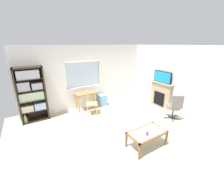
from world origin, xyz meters
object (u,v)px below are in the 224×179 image
Objects in this scene: bookshelf at (31,93)px; office_chair at (175,106)px; wooden_chair at (92,103)px; coffee_table at (147,134)px; tv at (162,77)px; fireplace at (161,95)px; desk_under_window at (87,95)px; sippy_cup at (147,133)px; plastic_drawer_unit at (102,100)px.

office_chair is (4.39, -2.66, -0.51)m from bookshelf.
bookshelf is 5.15m from office_chair.
coffee_table is at bearing -79.22° from wooden_chair.
tv is (2.87, -0.96, 0.90)m from wooden_chair.
bookshelf is at bearing 162.03° from fireplace.
desk_under_window is 0.91× the size of coffee_table.
sippy_cup is at bearing -145.84° from fireplace.
fireplace is (2.87, -1.48, -0.06)m from desk_under_window.
coffee_table is (-2.40, -1.61, -0.18)m from fireplace.
tv is at bearing 34.36° from sippy_cup.
office_chair reaches higher than plastic_drawer_unit.
tv is 0.87× the size of office_chair.
wooden_chair is 0.80× the size of fireplace.
wooden_chair is 1.82× the size of plastic_drawer_unit.
desk_under_window is 0.54m from wooden_chair.
coffee_table is 11.56× the size of sippy_cup.
tv reaches higher than desk_under_window.
plastic_drawer_unit is 0.47× the size of coffee_table.
wooden_chair is (-0.02, -0.52, -0.16)m from desk_under_window.
bookshelf is 2.28× the size of tv.
desk_under_window reaches higher than coffee_table.
sippy_cup is at bearing -137.49° from coffee_table.
desk_under_window is at bearing -3.04° from bookshelf.
bookshelf is 2.06m from desk_under_window.
coffee_table is at bearing -52.10° from bookshelf.
office_chair is 1.98m from coffee_table.
plastic_drawer_unit is at bearing 3.87° from desk_under_window.
wooden_chair is at bearing 139.61° from office_chair.
sippy_cup is at bearing -81.67° from wooden_chair.
office_chair reaches higher than wooden_chair.
wooden_chair is at bearing -143.21° from plastic_drawer_unit.
desk_under_window is 0.95× the size of office_chair.
wooden_chair is 2.61m from coffee_table.
desk_under_window is at bearing 88.13° from wooden_chair.
coffee_table is 0.17m from sippy_cup.
desk_under_window is 0.85× the size of fireplace.
tv reaches higher than sippy_cup.
wooden_chair is 1.03× the size of tv.
sippy_cup reaches higher than coffee_table.
wooden_chair is at bearing 161.60° from fireplace.
plastic_drawer_unit is at bearing 83.49° from sippy_cup.
office_chair is 2.10m from sippy_cup.
desk_under_window is at bearing 132.96° from office_chair.
plastic_drawer_unit is 2.64m from fireplace.
tv reaches higher than plastic_drawer_unit.
bookshelf is 5.13m from tv.
wooden_chair is 3.14m from office_chair.
desk_under_window is at bearing 98.70° from coffee_table.
bookshelf is 2.20× the size of wooden_chair.
fireplace is (2.89, -0.96, 0.10)m from wooden_chair.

